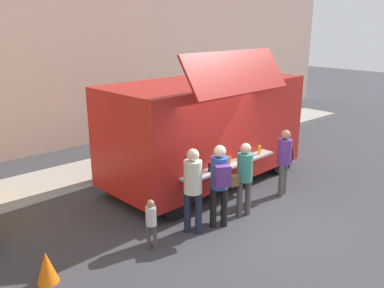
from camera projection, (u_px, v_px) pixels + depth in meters
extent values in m
plane|color=#38383D|center=(249.00, 218.00, 8.91)|extent=(60.00, 60.00, 0.00)
cube|color=#9E998E|center=(20.00, 189.00, 10.29)|extent=(28.00, 1.60, 0.15)
cube|color=#B11F19|center=(205.00, 127.00, 10.57)|extent=(5.51, 2.65, 2.42)
cube|color=#B11F19|center=(237.00, 72.00, 8.74)|extent=(3.00, 0.75, 0.89)
cube|color=black|center=(224.00, 128.00, 9.34)|extent=(2.83, 0.23, 1.09)
cube|color=#B7B7BC|center=(230.00, 165.00, 9.44)|extent=(2.99, 0.49, 0.05)
cylinder|color=red|center=(196.00, 169.00, 8.71)|extent=(0.07, 0.07, 0.25)
cylinder|color=black|center=(209.00, 167.00, 8.89)|extent=(0.06, 0.06, 0.20)
cylinder|color=red|center=(221.00, 163.00, 9.15)|extent=(0.07, 0.07, 0.20)
cylinder|color=orange|center=(230.00, 160.00, 9.42)|extent=(0.06, 0.06, 0.18)
cylinder|color=black|center=(239.00, 155.00, 9.68)|extent=(0.06, 0.06, 0.23)
cylinder|color=green|center=(247.00, 152.00, 9.90)|extent=(0.08, 0.08, 0.24)
cylinder|color=yellow|center=(259.00, 150.00, 10.09)|extent=(0.07, 0.07, 0.22)
cube|color=black|center=(266.00, 98.00, 12.23)|extent=(0.17, 2.05, 1.07)
cylinder|color=black|center=(224.00, 143.00, 12.94)|extent=(0.90, 0.28, 0.90)
cylinder|color=black|center=(280.00, 158.00, 11.50)|extent=(0.90, 0.28, 0.90)
cylinder|color=black|center=(120.00, 174.00, 10.25)|extent=(0.90, 0.28, 0.90)
cylinder|color=black|center=(175.00, 199.00, 8.81)|extent=(0.90, 0.28, 0.90)
cone|color=orange|center=(47.00, 267.00, 6.64)|extent=(0.36, 0.36, 0.55)
cylinder|color=#306337|center=(236.00, 127.00, 14.92)|extent=(0.60, 0.60, 0.90)
cylinder|color=#4D4444|center=(239.00, 199.00, 8.89)|extent=(0.13, 0.13, 0.82)
cylinder|color=#4D4444|center=(248.00, 197.00, 8.98)|extent=(0.13, 0.13, 0.82)
cylinder|color=#337E66|center=(245.00, 167.00, 8.73)|extent=(0.34, 0.34, 0.62)
sphere|color=#D7A28A|center=(246.00, 148.00, 8.61)|extent=(0.23, 0.23, 0.23)
cube|color=brown|center=(234.00, 181.00, 8.69)|extent=(0.23, 0.19, 0.24)
cylinder|color=black|center=(213.00, 208.00, 8.41)|extent=(0.14, 0.14, 0.88)
cylinder|color=black|center=(224.00, 207.00, 8.45)|extent=(0.14, 0.14, 0.88)
cylinder|color=#2B4B91|center=(219.00, 173.00, 8.21)|extent=(0.36, 0.36, 0.66)
sphere|color=beige|center=(220.00, 151.00, 8.08)|extent=(0.25, 0.25, 0.25)
cube|color=#582C79|center=(223.00, 176.00, 7.93)|extent=(0.36, 0.32, 0.43)
cylinder|color=#1C2339|center=(187.00, 212.00, 8.21)|extent=(0.14, 0.14, 0.88)
cylinder|color=#1C2339|center=(199.00, 213.00, 8.16)|extent=(0.14, 0.14, 0.88)
cylinder|color=beige|center=(193.00, 177.00, 7.96)|extent=(0.37, 0.37, 0.67)
sphere|color=beige|center=(193.00, 155.00, 7.83)|extent=(0.25, 0.25, 0.25)
cylinder|color=#4C4A44|center=(281.00, 181.00, 9.93)|extent=(0.13, 0.13, 0.82)
cylinder|color=#4C4A44|center=(284.00, 178.00, 10.11)|extent=(0.13, 0.13, 0.82)
cylinder|color=#592F80|center=(285.00, 152.00, 9.81)|extent=(0.34, 0.34, 0.62)
sphere|color=#A56F54|center=(286.00, 135.00, 9.69)|extent=(0.23, 0.23, 0.23)
cylinder|color=#4E4341|center=(149.00, 236.00, 7.66)|extent=(0.08, 0.08, 0.49)
cylinder|color=#4E4341|center=(155.00, 237.00, 7.63)|extent=(0.08, 0.08, 0.49)
cylinder|color=silver|center=(151.00, 216.00, 7.52)|extent=(0.20, 0.20, 0.37)
sphere|color=#A27052|center=(151.00, 203.00, 7.45)|extent=(0.14, 0.14, 0.14)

